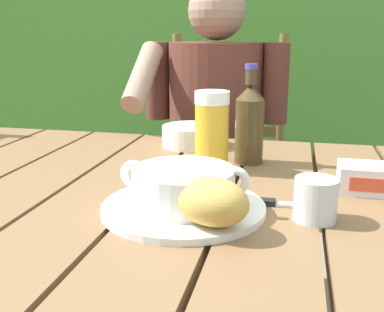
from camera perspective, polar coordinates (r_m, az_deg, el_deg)
The scene contains 13 objects.
dining_table at distance 0.94m, azimuth -0.23°, elevation -8.94°, with size 1.44×0.90×0.74m.
hedge_backdrop at distance 2.72m, azimuth 9.46°, elevation 17.20°, with size 3.61×0.91×2.78m.
chair_near_diner at distance 1.83m, azimuth 3.66°, elevation -2.45°, with size 0.46×0.43×1.03m.
person_eating at distance 1.58m, azimuth 2.54°, elevation 3.26°, with size 0.48×0.47×1.21m.
serving_plate at distance 0.79m, azimuth -1.05°, elevation -6.32°, with size 0.28×0.28×0.01m.
soup_bowl at distance 0.78m, azimuth -1.06°, elevation -3.65°, with size 0.22×0.17×0.07m.
bread_roll at distance 0.70m, azimuth 2.51°, elevation -5.59°, with size 0.14×0.13×0.07m.
beer_glass at distance 1.01m, azimuth 2.44°, elevation 3.11°, with size 0.07×0.07×0.17m.
beer_bottle at distance 1.07m, azimuth 7.07°, elevation 4.09°, with size 0.07×0.07×0.23m.
water_glass_small at distance 0.77m, azimuth 14.92°, elevation -5.17°, with size 0.07×0.07×0.07m.
butter_tub at distance 0.94m, azimuth 20.76°, elevation -2.59°, with size 0.11×0.08×0.05m.
table_knife at distance 0.83m, azimuth 10.05°, elevation -5.71°, with size 0.14×0.02×0.01m.
diner_bowl at distance 1.24m, azimuth -0.11°, elevation 2.50°, with size 0.15×0.15×0.05m.
Camera 1 is at (0.19, -0.84, 1.03)m, focal length 43.48 mm.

